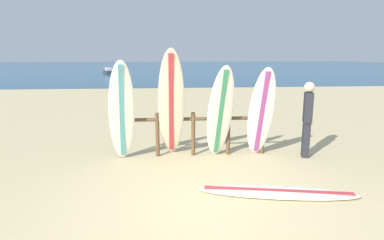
{
  "coord_description": "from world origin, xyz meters",
  "views": [
    {
      "loc": [
        -0.55,
        -4.37,
        2.29
      ],
      "look_at": [
        0.13,
        3.11,
        0.77
      ],
      "focal_mm": 30.38,
      "sensor_mm": 36.0,
      "label": 1
    }
  ],
  "objects_px": {
    "surfboard_leaning_far_left": "(122,112)",
    "small_boat_offshore": "(108,71)",
    "surfboard_leaning_center": "(261,113)",
    "surfboard_leaning_center_left": "(220,113)",
    "surfboard_rack": "(193,129)",
    "beachgoer_standing": "(307,116)",
    "surfboard_leaning_left": "(171,105)",
    "surfboard_lying_on_sand": "(278,192)"
  },
  "relations": [
    {
      "from": "surfboard_leaning_far_left",
      "to": "small_boat_offshore",
      "type": "height_order",
      "value": "surfboard_leaning_far_left"
    },
    {
      "from": "surfboard_leaning_far_left",
      "to": "surfboard_leaning_center",
      "type": "bearing_deg",
      "value": -0.3
    },
    {
      "from": "small_boat_offshore",
      "to": "surfboard_leaning_center_left",
      "type": "bearing_deg",
      "value": -77.02
    },
    {
      "from": "surfboard_leaning_far_left",
      "to": "surfboard_rack",
      "type": "bearing_deg",
      "value": 11.86
    },
    {
      "from": "surfboard_leaning_far_left",
      "to": "surfboard_leaning_center_left",
      "type": "bearing_deg",
      "value": -0.21
    },
    {
      "from": "surfboard_leaning_far_left",
      "to": "surfboard_leaning_center_left",
      "type": "xyz_separation_m",
      "value": [
        2.11,
        -0.01,
        -0.05
      ]
    },
    {
      "from": "beachgoer_standing",
      "to": "surfboard_leaning_left",
      "type": "bearing_deg",
      "value": 178.36
    },
    {
      "from": "surfboard_leaning_far_left",
      "to": "beachgoer_standing",
      "type": "relative_size",
      "value": 1.29
    },
    {
      "from": "beachgoer_standing",
      "to": "surfboard_leaning_center_left",
      "type": "bearing_deg",
      "value": 179.27
    },
    {
      "from": "surfboard_leaning_center_left",
      "to": "beachgoer_standing",
      "type": "distance_m",
      "value": 1.96
    },
    {
      "from": "surfboard_leaning_far_left",
      "to": "surfboard_lying_on_sand",
      "type": "bearing_deg",
      "value": -35.24
    },
    {
      "from": "surfboard_leaning_center_left",
      "to": "beachgoer_standing",
      "type": "relative_size",
      "value": 1.23
    },
    {
      "from": "surfboard_leaning_center_left",
      "to": "surfboard_leaning_center",
      "type": "height_order",
      "value": "surfboard_leaning_center_left"
    },
    {
      "from": "surfboard_leaning_center",
      "to": "surfboard_lying_on_sand",
      "type": "bearing_deg",
      "value": -97.98
    },
    {
      "from": "surfboard_leaning_center_left",
      "to": "surfboard_leaning_far_left",
      "type": "bearing_deg",
      "value": 179.79
    },
    {
      "from": "surfboard_leaning_left",
      "to": "surfboard_leaning_center_left",
      "type": "xyz_separation_m",
      "value": [
        1.06,
        -0.06,
        -0.17
      ]
    },
    {
      "from": "surfboard_leaning_left",
      "to": "surfboard_lying_on_sand",
      "type": "distance_m",
      "value": 2.87
    },
    {
      "from": "surfboard_leaning_far_left",
      "to": "surfboard_leaning_left",
      "type": "bearing_deg",
      "value": 2.95
    },
    {
      "from": "surfboard_leaning_far_left",
      "to": "small_boat_offshore",
      "type": "bearing_deg",
      "value": 99.52
    },
    {
      "from": "surfboard_leaning_far_left",
      "to": "beachgoer_standing",
      "type": "distance_m",
      "value": 4.07
    },
    {
      "from": "surfboard_leaning_center_left",
      "to": "small_boat_offshore",
      "type": "xyz_separation_m",
      "value": [
        -7.73,
        33.52,
        -0.79
      ]
    },
    {
      "from": "surfboard_rack",
      "to": "surfboard_lying_on_sand",
      "type": "xyz_separation_m",
      "value": [
        1.2,
        -2.27,
        -0.59
      ]
    },
    {
      "from": "beachgoer_standing",
      "to": "surfboard_rack",
      "type": "bearing_deg",
      "value": 171.92
    },
    {
      "from": "surfboard_leaning_far_left",
      "to": "surfboard_lying_on_sand",
      "type": "relative_size",
      "value": 0.81
    },
    {
      "from": "surfboard_leaning_center_left",
      "to": "surfboard_lying_on_sand",
      "type": "height_order",
      "value": "surfboard_leaning_center_left"
    },
    {
      "from": "surfboard_leaning_far_left",
      "to": "surfboard_leaning_center",
      "type": "height_order",
      "value": "surfboard_leaning_far_left"
    },
    {
      "from": "surfboard_leaning_center",
      "to": "surfboard_lying_on_sand",
      "type": "xyz_separation_m",
      "value": [
        -0.27,
        -1.92,
        -0.99
      ]
    },
    {
      "from": "surfboard_rack",
      "to": "beachgoer_standing",
      "type": "xyz_separation_m",
      "value": [
        2.52,
        -0.36,
        0.31
      ]
    },
    {
      "from": "small_boat_offshore",
      "to": "surfboard_leaning_far_left",
      "type": "bearing_deg",
      "value": -80.48
    },
    {
      "from": "surfboard_rack",
      "to": "surfboard_leaning_center",
      "type": "xyz_separation_m",
      "value": [
        1.47,
        -0.34,
        0.4
      ]
    },
    {
      "from": "surfboard_leaning_left",
      "to": "small_boat_offshore",
      "type": "xyz_separation_m",
      "value": [
        -6.67,
        33.46,
        -0.96
      ]
    },
    {
      "from": "surfboard_leaning_center",
      "to": "surfboard_leaning_left",
      "type": "bearing_deg",
      "value": 177.97
    },
    {
      "from": "surfboard_leaning_center",
      "to": "surfboard_rack",
      "type": "bearing_deg",
      "value": 166.94
    },
    {
      "from": "surfboard_leaning_far_left",
      "to": "small_boat_offshore",
      "type": "distance_m",
      "value": 33.99
    },
    {
      "from": "surfboard_lying_on_sand",
      "to": "beachgoer_standing",
      "type": "xyz_separation_m",
      "value": [
        1.32,
        1.91,
        0.9
      ]
    },
    {
      "from": "surfboard_leaning_left",
      "to": "surfboard_leaning_center",
      "type": "relative_size",
      "value": 1.19
    },
    {
      "from": "beachgoer_standing",
      "to": "surfboard_lying_on_sand",
      "type": "bearing_deg",
      "value": -124.68
    },
    {
      "from": "surfboard_rack",
      "to": "surfboard_lying_on_sand",
      "type": "relative_size",
      "value": 1.24
    },
    {
      "from": "small_boat_offshore",
      "to": "surfboard_rack",
      "type": "bearing_deg",
      "value": -77.81
    },
    {
      "from": "surfboard_leaning_center",
      "to": "small_boat_offshore",
      "type": "height_order",
      "value": "surfboard_leaning_center"
    },
    {
      "from": "surfboard_rack",
      "to": "surfboard_leaning_far_left",
      "type": "bearing_deg",
      "value": -168.14
    },
    {
      "from": "small_boat_offshore",
      "to": "surfboard_lying_on_sand",
      "type": "bearing_deg",
      "value": -76.72
    }
  ]
}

